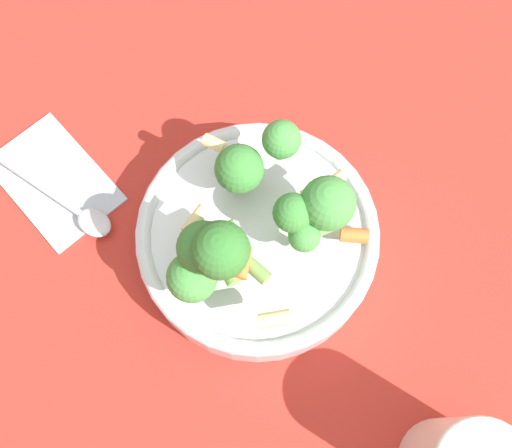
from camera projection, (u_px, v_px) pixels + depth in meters
name	position (u px, v px, depth m)	size (l,w,h in m)	color
ground_plane	(256.00, 246.00, 0.58)	(3.00, 3.00, 0.00)	#B72D23
bowl	(256.00, 238.00, 0.56)	(0.22, 0.22, 0.05)	silver
pasta_salad	(251.00, 224.00, 0.49)	(0.18, 0.17, 0.10)	#8CB766
napkin	(52.00, 180.00, 0.60)	(0.15, 0.15, 0.01)	#B2BCC6
spoon	(57.00, 198.00, 0.59)	(0.12, 0.17, 0.01)	silver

